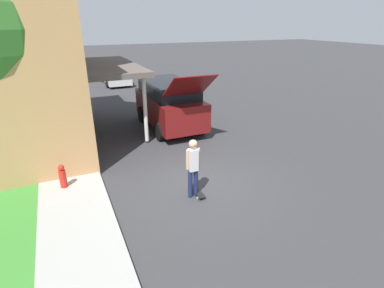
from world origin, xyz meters
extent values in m
plane|color=#333335|center=(0.00, 0.00, 0.00)|extent=(120.00, 120.00, 0.00)
cube|color=#9E9E99|center=(-3.60, 6.00, 0.05)|extent=(1.80, 80.00, 0.10)
cube|color=#5B514C|center=(-1.58, 5.79, 2.88)|extent=(2.60, 5.78, 0.20)
cylinder|color=silver|center=(-0.48, 3.73, 1.43)|extent=(0.16, 0.16, 2.70)
cylinder|color=brown|center=(-5.33, 3.70, 1.60)|extent=(0.36, 0.36, 3.05)
cube|color=maroon|center=(1.05, 5.14, 0.93)|extent=(1.99, 4.47, 1.19)
cube|color=black|center=(1.05, 5.25, 1.85)|extent=(1.83, 3.49, 0.65)
cylinder|color=black|center=(0.10, 6.52, 0.38)|extent=(0.24, 0.76, 0.76)
cylinder|color=black|center=(2.00, 6.52, 0.38)|extent=(0.24, 0.76, 0.76)
cylinder|color=black|center=(0.10, 3.75, 0.38)|extent=(0.24, 0.76, 0.76)
cylinder|color=black|center=(2.00, 3.75, 0.38)|extent=(0.24, 0.76, 0.76)
cube|color=maroon|center=(1.05, 2.85, 2.38)|extent=(1.75, 1.38, 0.98)
cube|color=silver|center=(0.81, 16.92, 0.55)|extent=(1.72, 4.41, 0.74)
cube|color=black|center=(0.81, 16.81, 1.19)|extent=(1.51, 2.29, 0.52)
cylinder|color=black|center=(-0.02, 18.25, 0.34)|extent=(0.20, 0.68, 0.68)
cylinder|color=black|center=(1.64, 18.25, 0.34)|extent=(0.20, 0.68, 0.68)
cylinder|color=black|center=(-0.02, 15.60, 0.34)|extent=(0.20, 0.68, 0.68)
cylinder|color=black|center=(1.64, 15.60, 0.34)|extent=(0.20, 0.68, 0.68)
cylinder|color=#192347|center=(-0.54, -0.78, 0.42)|extent=(0.13, 0.13, 0.83)
cylinder|color=#192347|center=(-0.37, -0.78, 0.42)|extent=(0.13, 0.13, 0.83)
cube|color=silver|center=(-0.46, -0.78, 1.15)|extent=(0.25, 0.20, 0.64)
sphere|color=tan|center=(-0.46, -0.78, 1.62)|extent=(0.23, 0.23, 0.23)
cylinder|color=tan|center=(-0.62, -0.78, 1.18)|extent=(0.09, 0.09, 0.57)
cylinder|color=tan|center=(-0.30, -0.78, 1.18)|extent=(0.09, 0.09, 0.57)
cube|color=black|center=(-0.31, -0.70, 0.09)|extent=(0.20, 0.82, 0.02)
cylinder|color=silver|center=(-0.40, -0.45, 0.03)|extent=(0.03, 0.06, 0.06)
cylinder|color=silver|center=(-0.22, -0.45, 0.03)|extent=(0.03, 0.06, 0.06)
cylinder|color=silver|center=(-0.40, -0.96, 0.03)|extent=(0.03, 0.06, 0.06)
cylinder|color=silver|center=(-0.22, -0.96, 0.03)|extent=(0.03, 0.06, 0.06)
cylinder|color=red|center=(-3.79, 1.12, 0.37)|extent=(0.20, 0.20, 0.55)
sphere|color=red|center=(-3.79, 1.12, 0.73)|extent=(0.18, 0.18, 0.18)
camera|label=1|loc=(-3.53, -7.48, 4.66)|focal=28.00mm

